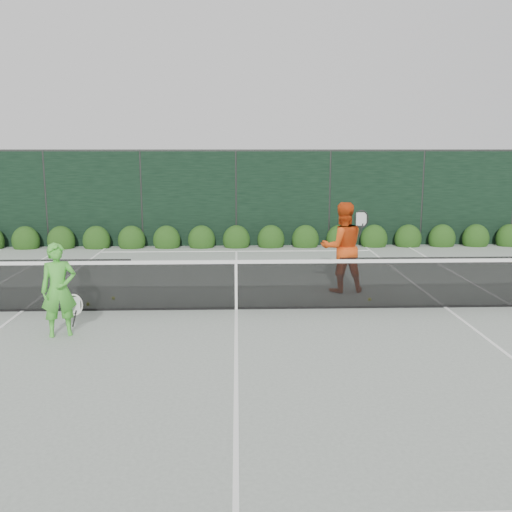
{
  "coord_description": "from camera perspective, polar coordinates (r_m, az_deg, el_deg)",
  "views": [
    {
      "loc": [
        0.03,
        -10.71,
        3.07
      ],
      "look_at": [
        0.39,
        0.3,
        1.0
      ],
      "focal_mm": 40.0,
      "sensor_mm": 36.0,
      "label": 1
    }
  ],
  "objects": [
    {
      "name": "ground",
      "position": [
        11.14,
        -1.99,
        -5.36
      ],
      "size": [
        80.0,
        80.0,
        0.0
      ],
      "primitive_type": "plane",
      "color": "gray",
      "rests_on": "ground"
    },
    {
      "name": "tennis_net",
      "position": [
        11.01,
        -2.13,
        -2.7
      ],
      "size": [
        12.9,
        0.1,
        1.07
      ],
      "color": "black",
      "rests_on": "ground"
    },
    {
      "name": "player_woman",
      "position": [
        9.98,
        -19.11,
        -3.23
      ],
      "size": [
        0.68,
        0.54,
        1.56
      ],
      "rotation": [
        0.0,
        0.0,
        0.34
      ],
      "color": "green",
      "rests_on": "ground"
    },
    {
      "name": "player_man",
      "position": [
        12.48,
        8.63,
        0.87
      ],
      "size": [
        1.04,
        0.86,
        1.96
      ],
      "rotation": [
        0.0,
        0.0,
        3.27
      ],
      "color": "#D64512",
      "rests_on": "ground"
    },
    {
      "name": "court_lines",
      "position": [
        11.14,
        -1.99,
        -5.33
      ],
      "size": [
        11.03,
        23.83,
        0.01
      ],
      "color": "white",
      "rests_on": "ground"
    },
    {
      "name": "windscreen_fence",
      "position": [
        8.15,
        -2.07,
        -0.37
      ],
      "size": [
        32.0,
        21.07,
        3.06
      ],
      "color": "black",
      "rests_on": "ground"
    },
    {
      "name": "hedge_row",
      "position": [
        18.08,
        -1.98,
        1.62
      ],
      "size": [
        31.66,
        0.65,
        0.94
      ],
      "color": "#15350E",
      "rests_on": "ground"
    },
    {
      "name": "tennis_balls",
      "position": [
        11.72,
        -6.5,
        -4.44
      ],
      "size": [
        5.76,
        0.51,
        0.07
      ],
      "color": "yellow",
      "rests_on": "ground"
    }
  ]
}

